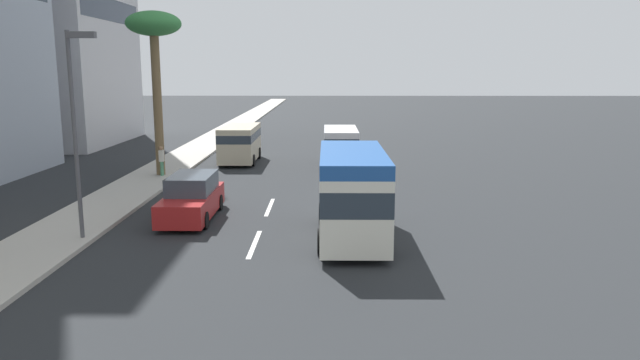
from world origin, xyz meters
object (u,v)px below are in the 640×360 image
object	(u,v)px
street_lamp	(76,113)
pedestrian_mid_block	(162,160)
car_lead	(192,198)
van_second	(240,141)
van_third	(341,145)
minibus_fourth	(352,191)
palm_tree	(154,35)

from	to	relation	value
street_lamp	pedestrian_mid_block	bearing A→B (deg)	3.19
car_lead	van_second	bearing A→B (deg)	-179.31
car_lead	street_lamp	size ratio (longest dim) A/B	0.70
van_third	van_second	bearing A→B (deg)	74.36
van_third	minibus_fourth	world-z (taller)	minibus_fourth
van_second	van_third	bearing A→B (deg)	74.36
van_third	pedestrian_mid_block	world-z (taller)	van_third
car_lead	minibus_fourth	xyz separation A→B (m)	(-2.74, -6.10, 0.85)
palm_tree	street_lamp	bearing A→B (deg)	-176.14
palm_tree	street_lamp	size ratio (longest dim) A/B	1.26
van_second	palm_tree	world-z (taller)	palm_tree
street_lamp	van_third	bearing A→B (deg)	-29.78
van_second	minibus_fourth	bearing A→B (deg)	20.30
palm_tree	car_lead	bearing A→B (deg)	-157.47
van_second	palm_tree	distance (m)	8.86
street_lamp	minibus_fourth	bearing A→B (deg)	-87.10
car_lead	minibus_fourth	bearing A→B (deg)	65.82
pedestrian_mid_block	palm_tree	world-z (taller)	palm_tree
pedestrian_mid_block	palm_tree	size ratio (longest dim) A/B	0.18
pedestrian_mid_block	street_lamp	distance (m)	12.29
pedestrian_mid_block	street_lamp	bearing A→B (deg)	-177.86
van_second	van_third	distance (m)	6.48
van_second	minibus_fourth	xyz separation A→B (m)	(-16.95, -6.27, 0.35)
van_second	minibus_fourth	size ratio (longest dim) A/B	0.86
van_second	pedestrian_mid_block	distance (m)	6.55
minibus_fourth	van_second	bearing A→B (deg)	20.30
van_second	street_lamp	world-z (taller)	street_lamp
minibus_fourth	palm_tree	xyz separation A→B (m)	(11.68, 9.81, 5.84)
van_second	car_lead	bearing A→B (deg)	0.69
van_second	street_lamp	size ratio (longest dim) A/B	0.77
car_lead	van_second	world-z (taller)	van_second
minibus_fourth	palm_tree	bearing A→B (deg)	40.02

